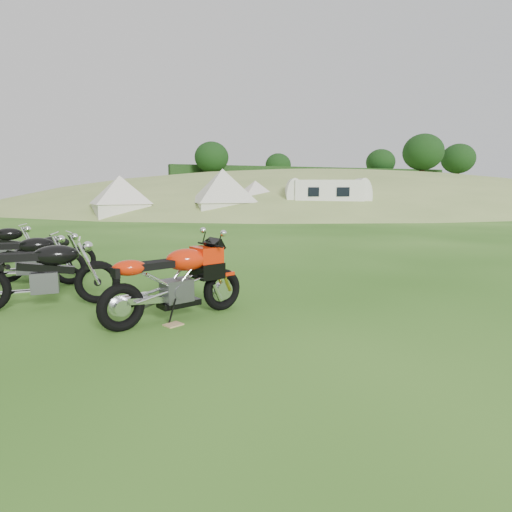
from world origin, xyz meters
name	(u,v)px	position (x,y,z in m)	size (l,w,h in m)	color
ground	(263,320)	(0.00, 0.00, 0.00)	(120.00, 120.00, 0.00)	#205011
hillside	(321,204)	(24.00, 40.00, 0.00)	(80.00, 64.00, 8.00)	olive
hedgerow	(321,204)	(24.00, 40.00, 0.00)	(36.00, 1.20, 8.60)	black
sport_motorcycle	(175,276)	(-1.09, 0.46, 0.61)	(2.03, 0.51, 1.22)	red
plywood_board	(173,325)	(-1.18, 0.22, 0.01)	(0.22, 0.18, 0.02)	tan
vintage_moto_a	(43,272)	(-2.81, 1.73, 0.55)	(2.11, 0.49, 1.11)	black
vintage_moto_b	(26,258)	(-3.22, 3.47, 0.52)	(1.99, 0.46, 1.05)	black
vintage_moto_c	(45,254)	(-2.96, 4.12, 0.49)	(1.86, 0.43, 0.98)	black
vintage_moto_d	(0,244)	(-4.04, 6.00, 0.52)	(1.97, 0.46, 1.03)	black
tent_left	(120,197)	(-0.26, 21.67, 1.30)	(2.99, 2.99, 2.59)	silver
tent_mid	(223,195)	(5.48, 19.60, 1.41)	(3.26, 3.26, 2.83)	beige
tent_right	(255,198)	(7.83, 20.26, 1.21)	(2.79, 2.79, 2.42)	beige
caravan	(327,199)	(11.42, 17.50, 1.18)	(5.02, 2.24, 2.35)	white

